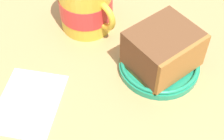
{
  "coord_description": "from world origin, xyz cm",
  "views": [
    {
      "loc": [
        -22.21,
        28.79,
        43.87
      ],
      "look_at": [
        -1.19,
        2.12,
        3.0
      ],
      "focal_mm": 54.91,
      "sensor_mm": 36.0,
      "label": 1
    }
  ],
  "objects_px": {
    "cake_slice": "(163,50)",
    "folded_napkin": "(29,102)",
    "tea_mug": "(86,4)",
    "small_plate": "(159,65)"
  },
  "relations": [
    {
      "from": "folded_napkin",
      "to": "cake_slice",
      "type": "bearing_deg",
      "value": -123.32
    },
    {
      "from": "small_plate",
      "to": "cake_slice",
      "type": "distance_m",
      "value": 0.04
    },
    {
      "from": "small_plate",
      "to": "cake_slice",
      "type": "bearing_deg",
      "value": 166.2
    },
    {
      "from": "small_plate",
      "to": "tea_mug",
      "type": "bearing_deg",
      "value": -2.54
    },
    {
      "from": "cake_slice",
      "to": "folded_napkin",
      "type": "relative_size",
      "value": 0.98
    },
    {
      "from": "cake_slice",
      "to": "folded_napkin",
      "type": "xyz_separation_m",
      "value": [
        0.12,
        0.18,
        -0.04
      ]
    },
    {
      "from": "tea_mug",
      "to": "folded_napkin",
      "type": "height_order",
      "value": "tea_mug"
    },
    {
      "from": "cake_slice",
      "to": "tea_mug",
      "type": "xyz_separation_m",
      "value": [
        0.17,
        -0.01,
        0.0
      ]
    },
    {
      "from": "small_plate",
      "to": "folded_napkin",
      "type": "relative_size",
      "value": 1.09
    },
    {
      "from": "tea_mug",
      "to": "small_plate",
      "type": "bearing_deg",
      "value": 177.46
    }
  ]
}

